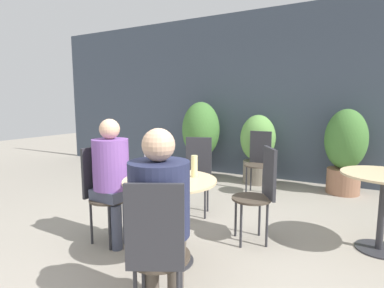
{
  "coord_description": "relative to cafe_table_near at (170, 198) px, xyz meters",
  "views": [
    {
      "loc": [
        1.21,
        -2.1,
        1.36
      ],
      "look_at": [
        -0.08,
        0.37,
        0.98
      ],
      "focal_mm": 28.0,
      "sensor_mm": 36.0,
      "label": 1
    }
  ],
  "objects": [
    {
      "name": "beer_glass_2",
      "position": [
        0.14,
        0.17,
        0.25
      ],
      "size": [
        0.06,
        0.06,
        0.19
      ],
      "color": "beige",
      "rests_on": "cafe_table_near"
    },
    {
      "name": "bistro_chair_4",
      "position": [
        -0.33,
        1.19,
        -0.02
      ],
      "size": [
        0.4,
        0.42,
        0.94
      ],
      "rotation": [
        0.0,
        0.0,
        0.31
      ],
      "color": "#42382D",
      "rests_on": "ground_plane"
    },
    {
      "name": "cafe_table_near",
      "position": [
        0.0,
        0.0,
        0.0
      ],
      "size": [
        0.79,
        0.79,
        0.73
      ],
      "color": "#2D2D33",
      "rests_on": "ground_plane"
    },
    {
      "name": "bistro_chair_0",
      "position": [
        -0.82,
        0.05,
        -0.02
      ],
      "size": [
        0.39,
        0.38,
        0.94
      ],
      "rotation": [
        0.0,
        0.0,
        1.51
      ],
      "color": "#42382D",
      "rests_on": "ground_plane"
    },
    {
      "name": "potted_plant_1",
      "position": [
        -0.05,
        2.9,
        0.07
      ],
      "size": [
        0.59,
        0.59,
        1.17
      ],
      "color": "slate",
      "rests_on": "ground_plane"
    },
    {
      "name": "seated_person_0",
      "position": [
        -0.67,
        0.04,
        0.15
      ],
      "size": [
        0.35,
        0.34,
        1.22
      ],
      "rotation": [
        0.0,
        0.0,
        1.51
      ],
      "color": "#42475B",
      "rests_on": "ground_plane"
    },
    {
      "name": "storefront_wall",
      "position": [
        0.08,
        3.37,
        0.93
      ],
      "size": [
        10.0,
        0.06,
        3.0
      ],
      "color": "#3D4756",
      "rests_on": "ground_plane"
    },
    {
      "name": "bistro_chair_2",
      "position": [
        0.12,
        2.37,
        -0.02
      ],
      "size": [
        0.38,
        0.38,
        0.94
      ],
      "rotation": [
        0.0,
        0.0,
        0.02
      ],
      "color": "#42382D",
      "rests_on": "ground_plane"
    },
    {
      "name": "beer_glass_0",
      "position": [
        -0.22,
        0.01,
        0.26
      ],
      "size": [
        0.07,
        0.07,
        0.19
      ],
      "color": "silver",
      "rests_on": "cafe_table_near"
    },
    {
      "name": "cafe_table_far",
      "position": [
        1.61,
        1.08,
        -0.02
      ],
      "size": [
        0.73,
        0.73,
        0.73
      ],
      "color": "#2D2D33",
      "rests_on": "ground_plane"
    },
    {
      "name": "bistro_chair_3",
      "position": [
        0.58,
        0.74,
        -0.02
      ],
      "size": [
        0.43,
        0.43,
        0.94
      ],
      "rotation": [
        0.0,
        0.0,
        5.25
      ],
      "color": "#42382D",
      "rests_on": "ground_plane"
    },
    {
      "name": "bistro_chair_1",
      "position": [
        0.37,
        -0.73,
        -0.02
      ],
      "size": [
        0.42,
        0.43,
        0.94
      ],
      "rotation": [
        0.0,
        0.0,
        -2.68
      ],
      "color": "#42382D",
      "rests_on": "ground_plane"
    },
    {
      "name": "beer_glass_1",
      "position": [
        0.14,
        -0.17,
        0.23
      ],
      "size": [
        0.07,
        0.07,
        0.15
      ],
      "color": "beige",
      "rests_on": "cafe_table_near"
    },
    {
      "name": "potted_plant_0",
      "position": [
        -1.13,
        2.9,
        0.24
      ],
      "size": [
        0.69,
        0.69,
        1.39
      ],
      "color": "brown",
      "rests_on": "ground_plane"
    },
    {
      "name": "seated_person_1",
      "position": [
        0.3,
        -0.6,
        0.14
      ],
      "size": [
        0.44,
        0.46,
        1.21
      ],
      "rotation": [
        0.0,
        0.0,
        3.61
      ],
      "color": "brown",
      "rests_on": "ground_plane"
    },
    {
      "name": "potted_plant_2",
      "position": [
        1.27,
        2.91,
        0.13
      ],
      "size": [
        0.6,
        0.6,
        1.28
      ],
      "color": "#93664C",
      "rests_on": "ground_plane"
    },
    {
      "name": "ground_plane",
      "position": [
        0.08,
        0.03,
        -0.57
      ],
      "size": [
        20.0,
        20.0,
        0.0
      ],
      "primitive_type": "plane",
      "color": "gray"
    }
  ]
}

